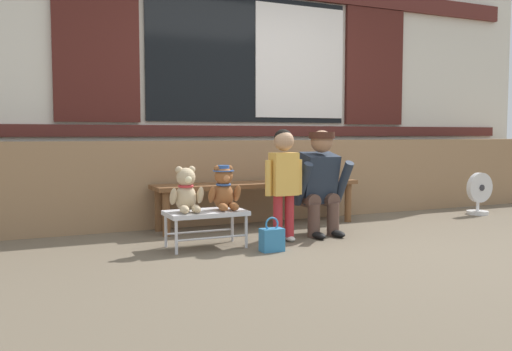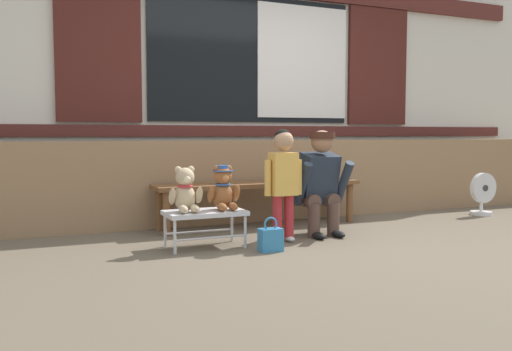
% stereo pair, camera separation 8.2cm
% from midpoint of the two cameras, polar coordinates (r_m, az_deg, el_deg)
% --- Properties ---
extents(ground_plane, '(60.00, 60.00, 0.00)m').
position_cam_midpoint_polar(ground_plane, '(4.68, 9.18, -7.01)').
color(ground_plane, brown).
extents(brick_low_wall, '(7.92, 0.25, 0.85)m').
position_cam_midpoint_polar(brick_low_wall, '(5.86, 1.68, -0.47)').
color(brick_low_wall, '#997551').
rests_on(brick_low_wall, ground).
extents(shop_facade, '(8.08, 0.26, 3.22)m').
position_cam_midpoint_polar(shop_facade, '(6.35, -0.29, 10.77)').
color(shop_facade, silver).
rests_on(shop_facade, ground).
extents(wooden_bench_long, '(2.10, 0.40, 0.44)m').
position_cam_midpoint_polar(wooden_bench_long, '(5.42, 0.75, -1.41)').
color(wooden_bench_long, brown).
rests_on(wooden_bench_long, ground).
extents(small_display_bench, '(0.64, 0.36, 0.30)m').
position_cam_midpoint_polar(small_display_bench, '(4.44, -4.82, -4.10)').
color(small_display_bench, silver).
rests_on(small_display_bench, ground).
extents(teddy_bear_plain, '(0.28, 0.26, 0.36)m').
position_cam_midpoint_polar(teddy_bear_plain, '(4.37, -6.83, -1.64)').
color(teddy_bear_plain, '#CCB289').
rests_on(teddy_bear_plain, small_display_bench).
extents(teddy_bear_with_hat, '(0.28, 0.27, 0.36)m').
position_cam_midpoint_polar(teddy_bear_with_hat, '(4.47, -2.90, -1.37)').
color(teddy_bear_with_hat, '#93562D').
rests_on(teddy_bear_with_hat, small_display_bench).
extents(child_standing, '(0.35, 0.18, 0.96)m').
position_cam_midpoint_polar(child_standing, '(4.63, 3.37, 0.31)').
color(child_standing, '#B7282D').
rests_on(child_standing, ground).
extents(adult_crouching, '(0.50, 0.49, 0.95)m').
position_cam_midpoint_polar(adult_crouching, '(4.98, 7.17, -0.72)').
color(adult_crouching, brown).
rests_on(adult_crouching, ground).
extents(handbag_on_ground, '(0.18, 0.11, 0.27)m').
position_cam_midpoint_polar(handbag_on_ground, '(4.31, 2.08, -6.64)').
color(handbag_on_ground, teal).
rests_on(handbag_on_ground, ground).
extents(floor_fan, '(0.34, 0.24, 0.48)m').
position_cam_midpoint_polar(floor_fan, '(6.71, 22.85, -1.80)').
color(floor_fan, silver).
rests_on(floor_fan, ground).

